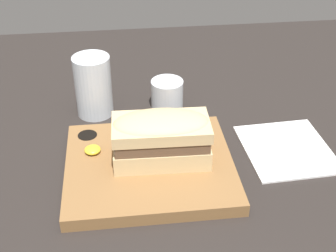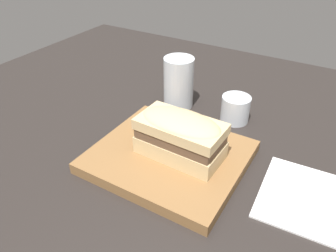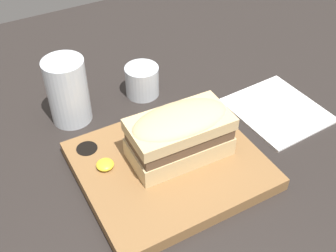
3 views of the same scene
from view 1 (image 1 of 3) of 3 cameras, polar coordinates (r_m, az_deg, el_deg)
name	(u,v)px [view 1 (image 1 of 3)]	position (r cm, az deg, el deg)	size (l,w,h in cm)	color
dining_table	(154,160)	(87.12, -1.72, -4.14)	(147.73, 122.84, 2.00)	#282321
serving_board	(149,166)	(82.18, -2.34, -4.93)	(28.98, 25.73, 2.39)	olive
sandwich	(161,136)	(79.11, -0.84, -1.22)	(16.65, 9.09, 8.99)	#DBBC84
mustard_dollop	(93,150)	(84.12, -9.19, -2.87)	(2.89, 2.89, 1.16)	yellow
water_glass	(94,90)	(97.09, -9.05, 4.40)	(7.52, 7.52, 12.80)	silver
wine_glass	(167,95)	(99.09, -0.10, 3.82)	(6.79, 6.79, 6.26)	silver
napkin	(287,149)	(90.56, 14.27, -2.72)	(16.63, 18.12, 0.40)	white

